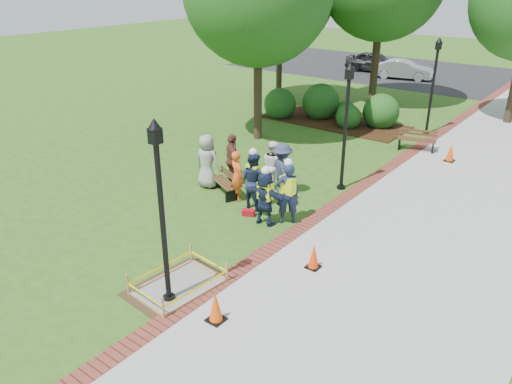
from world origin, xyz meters
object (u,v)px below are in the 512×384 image
Objects in this scene: wet_concrete_pad at (179,279)px; bench_near at (225,188)px; hivis_worker_a at (265,196)px; cone_front at (216,307)px; hivis_worker_c at (253,179)px; hivis_worker_b at (288,192)px; lamp_near at (161,201)px.

bench_near reaches higher than wet_concrete_pad.
cone_front is at bearing -66.26° from hivis_worker_a.
hivis_worker_c is (-1.33, 4.55, 0.73)m from wet_concrete_pad.
hivis_worker_b is at bearing -7.90° from bench_near.
hivis_worker_b is 1.45m from hivis_worker_c.
cone_front is (4.19, -5.09, 0.11)m from bench_near.
wet_concrete_pad is 1.35× the size of hivis_worker_a.
hivis_worker_b is 1.03× the size of hivis_worker_c.
hivis_worker_b is (0.10, 4.33, 0.76)m from wet_concrete_pad.
hivis_worker_b is at bearing 90.60° from lamp_near.
lamp_near is 5.44m from hivis_worker_c.
hivis_worker_a is at bearing 95.22° from wet_concrete_pad.
lamp_near is (0.15, -0.46, 2.25)m from wet_concrete_pad.
cone_front is 4.95m from hivis_worker_b.
wet_concrete_pad is 2.30m from lamp_near.
hivis_worker_a reaches higher than bench_near.
hivis_worker_b reaches higher than hivis_worker_c.
bench_near is 6.59m from cone_front.
cone_front is 2.52m from lamp_near.
bench_near is at bearing 119.56° from wet_concrete_pad.
hivis_worker_c is at bearing 106.53° from lamp_near.
hivis_worker_c reaches higher than cone_front.
hivis_worker_c reaches higher than wet_concrete_pad.
lamp_near is at bearing -71.48° from wet_concrete_pad.
bench_near is (-2.68, 4.72, 0.01)m from wet_concrete_pad.
lamp_near is at bearing -83.31° from hivis_worker_a.
wet_concrete_pad is at bearing 166.23° from cone_front.
cone_front is at bearing -59.98° from hivis_worker_c.
lamp_near reaches higher than wet_concrete_pad.
lamp_near reaches higher than cone_front.
hivis_worker_c is (1.34, -0.17, 0.73)m from bench_near.
wet_concrete_pad is 3.31× the size of cone_front.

